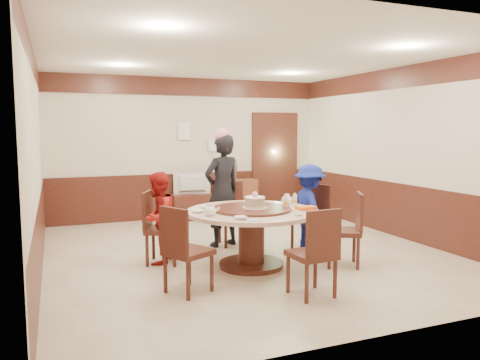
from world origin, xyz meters
name	(u,v)px	position (x,y,z in m)	size (l,w,h in m)	color
room	(246,179)	(0.01, 0.01, 1.08)	(6.00, 6.04, 2.84)	beige
banquet_table	(251,226)	(-0.20, -0.68, 0.53)	(1.68, 1.68, 0.78)	#401B14
chair_0	(311,230)	(0.96, -0.22, 0.30)	(0.57, 0.56, 0.97)	#401B14
chair_1	(233,225)	(0.01, 0.53, 0.30)	(0.47, 0.48, 0.97)	#401B14
chair_2	(162,241)	(-1.25, -0.08, 0.30)	(0.59, 0.58, 0.97)	#401B14
chair_3	(187,266)	(-1.24, -1.32, 0.30)	(0.60, 0.60, 0.97)	#401B14
chair_4	(313,268)	(-0.01, -1.92, 0.30)	(0.47, 0.48, 0.97)	#401B14
chair_5	(344,243)	(0.95, -1.08, 0.30)	(0.60, 0.59, 0.97)	#401B14
person_standing	(222,191)	(-0.17, 0.51, 0.86)	(0.62, 0.41, 1.71)	black
person_red	(158,218)	(-1.29, -0.06, 0.61)	(0.60, 0.47, 1.23)	#A61716
person_blue	(310,208)	(0.93, -0.23, 0.64)	(0.83, 0.48, 1.28)	navy
birthday_cake	(255,202)	(-0.16, -0.71, 0.85)	(0.32, 0.32, 0.21)	white
teapot_left	(210,211)	(-0.82, -0.87, 0.81)	(0.17, 0.15, 0.13)	white
teapot_right	(287,200)	(0.45, -0.42, 0.81)	(0.17, 0.15, 0.13)	white
bowl_0	(204,207)	(-0.73, -0.32, 0.77)	(0.13, 0.13, 0.03)	white
bowl_1	(298,214)	(0.18, -1.25, 0.77)	(0.12, 0.12, 0.04)	white
bowl_2	(241,218)	(-0.56, -1.21, 0.77)	(0.15, 0.15, 0.04)	white
bowl_3	(302,207)	(0.44, -0.86, 0.77)	(0.15, 0.15, 0.05)	white
bowl_4	(198,211)	(-0.90, -0.60, 0.77)	(0.16, 0.16, 0.04)	white
saucer_near	(254,220)	(-0.45, -1.33, 0.76)	(0.18, 0.18, 0.01)	white
saucer_far	(267,202)	(0.25, -0.18, 0.76)	(0.18, 0.18, 0.01)	white
shrimp_platter	(306,209)	(0.41, -1.01, 0.78)	(0.30, 0.20, 0.06)	white
bottle_0	(285,203)	(0.25, -0.75, 0.83)	(0.06, 0.06, 0.16)	silver
bottle_1	(295,200)	(0.46, -0.62, 0.83)	(0.06, 0.06, 0.16)	silver
tv_stand	(193,207)	(-0.01, 2.75, 0.25)	(0.85, 0.45, 0.50)	#401B14
television	(192,184)	(-0.01, 2.75, 0.71)	(0.74, 0.10, 0.42)	gray
side_cabinet	(237,198)	(0.95, 2.78, 0.38)	(0.80, 0.40, 0.75)	brown
thermos	(234,171)	(0.88, 2.78, 0.94)	(0.15, 0.15, 0.38)	silver
notice_left	(185,131)	(-0.10, 2.96, 1.75)	(0.25, 0.00, 0.35)	white
notice_right	(216,146)	(0.55, 2.96, 1.45)	(0.30, 0.00, 0.22)	white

